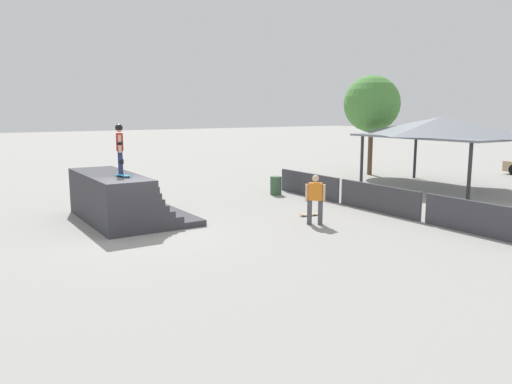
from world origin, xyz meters
TOP-DOWN VIEW (x-y plane):
  - ground_plane at (0.00, 0.00)m, footprint 160.00×160.00m
  - quarter_pipe_ramp at (-2.21, 0.09)m, footprint 4.98×3.32m
  - skater_on_deck at (-1.74, 0.05)m, footprint 0.74×0.37m
  - skateboard_on_deck at (-1.08, -0.07)m, footprint 0.82×0.38m
  - bystander_walking at (2.03, 5.54)m, footprint 0.54×0.58m
  - skateboard_on_ground at (0.85, 6.22)m, footprint 0.35×0.78m
  - barrier_fence at (1.70, 8.92)m, footprint 12.56×0.12m
  - pavilion_shelter at (-0.92, 15.83)m, footprint 7.50×4.95m
  - tree_beside_pavilion at (-6.58, 16.85)m, footprint 3.34×3.34m
  - trash_bin at (-3.68, 7.89)m, footprint 0.52×0.52m

SIDE VIEW (x-z plane):
  - ground_plane at x=0.00m, z-range 0.00..0.00m
  - skateboard_on_ground at x=0.85m, z-range 0.01..0.10m
  - trash_bin at x=-3.68m, z-range 0.00..0.85m
  - barrier_fence at x=1.70m, z-range 0.00..1.05m
  - quarter_pipe_ramp at x=-2.21m, z-range -0.11..1.58m
  - bystander_walking at x=2.03m, z-range 0.10..1.80m
  - skateboard_on_deck at x=-1.08m, z-range 1.70..1.79m
  - skater_on_deck at x=-1.74m, z-range 1.82..3.54m
  - pavilion_shelter at x=-0.92m, z-range 1.26..4.80m
  - tree_beside_pavilion at x=-6.58m, z-range 1.27..7.18m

